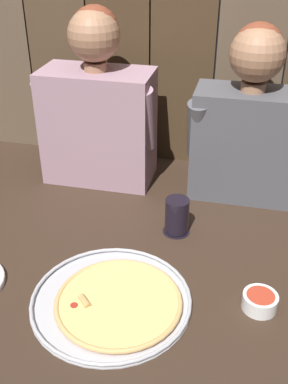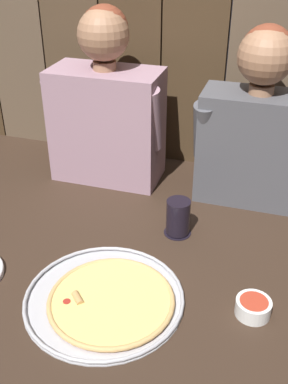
{
  "view_description": "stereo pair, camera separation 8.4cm",
  "coord_description": "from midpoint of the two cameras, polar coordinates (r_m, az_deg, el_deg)",
  "views": [
    {
      "loc": [
        0.25,
        -1.03,
        0.88
      ],
      "look_at": [
        -0.01,
        0.1,
        0.18
      ],
      "focal_mm": 43.45,
      "sensor_mm": 36.0,
      "label": 1
    },
    {
      "loc": [
        0.34,
        -1.01,
        0.88
      ],
      "look_at": [
        -0.01,
        0.1,
        0.18
      ],
      "focal_mm": 43.45,
      "sensor_mm": 36.0,
      "label": 2
    }
  ],
  "objects": [
    {
      "name": "diner_right",
      "position": [
        1.61,
        15.13,
        7.91
      ],
      "size": [
        0.4,
        0.2,
        0.6
      ],
      "color": "#4C4C51",
      "rests_on": "ground"
    },
    {
      "name": "ground_plane",
      "position": [
        1.38,
        0.93,
        -8.56
      ],
      "size": [
        3.2,
        3.2,
        0.0
      ],
      "primitive_type": "plane",
      "color": "#332319"
    },
    {
      "name": "dipping_bowl",
      "position": [
        1.25,
        15.2,
        -13.48
      ],
      "size": [
        0.09,
        0.09,
        0.04
      ],
      "color": "white",
      "rests_on": "ground"
    },
    {
      "name": "diner_left",
      "position": [
        1.7,
        -3.21,
        10.4
      ],
      "size": [
        0.43,
        0.2,
        0.63
      ],
      "color": "gray",
      "rests_on": "ground"
    },
    {
      "name": "drinking_glass",
      "position": [
        1.47,
        5.85,
        -3.18
      ],
      "size": [
        0.09,
        0.09,
        0.12
      ],
      "color": "black",
      "rests_on": "ground"
    },
    {
      "name": "pizza_tray",
      "position": [
        1.25,
        -2.58,
        -13.04
      ],
      "size": [
        0.42,
        0.42,
        0.03
      ],
      "color": "#B2B2B7",
      "rests_on": "ground"
    }
  ]
}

